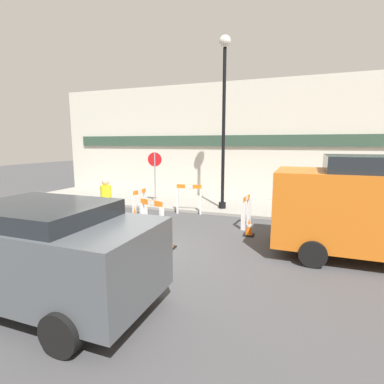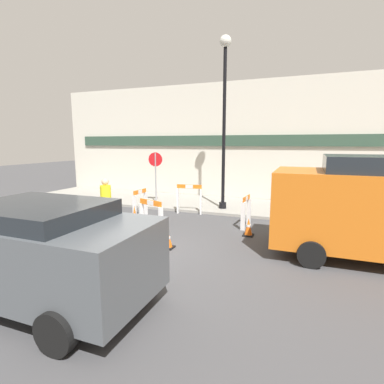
{
  "view_description": "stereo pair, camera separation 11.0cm",
  "coord_description": "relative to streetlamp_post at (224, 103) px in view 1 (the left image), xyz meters",
  "views": [
    {
      "loc": [
        3.75,
        -6.12,
        2.7
      ],
      "look_at": [
        0.11,
        3.53,
        1.0
      ],
      "focal_mm": 28.0,
      "sensor_mm": 36.0,
      "label": 1
    },
    {
      "loc": [
        3.85,
        -6.08,
        2.7
      ],
      "look_at": [
        0.11,
        3.53,
        1.0
      ],
      "focal_mm": 28.0,
      "sensor_mm": 36.0,
      "label": 2
    }
  ],
  "objects": [
    {
      "name": "sidewalk_slab",
      "position": [
        -0.73,
        0.86,
        -4.16
      ],
      "size": [
        18.0,
        3.38,
        0.1
      ],
      "color": "gray",
      "rests_on": "ground_plane"
    },
    {
      "name": "streetlamp_post",
      "position": [
        0.0,
        0.0,
        0.0
      ],
      "size": [
        0.44,
        0.44,
        6.52
      ],
      "color": "black",
      "rests_on": "sidewalk_slab"
    },
    {
      "name": "traffic_cone_2",
      "position": [
        1.59,
        -2.92,
        -3.95
      ],
      "size": [
        0.3,
        0.3,
        0.53
      ],
      "color": "black",
      "rests_on": "ground_plane"
    },
    {
      "name": "barricade_2",
      "position": [
        1.34,
        -2.08,
        -3.66
      ],
      "size": [
        0.19,
        0.74,
        1.03
      ],
      "rotation": [
        0.0,
        0.0,
        7.77
      ],
      "color": "white",
      "rests_on": "ground_plane"
    },
    {
      "name": "parked_car_1",
      "position": [
        -0.99,
        -7.89,
        -3.23
      ],
      "size": [
        3.91,
        2.01,
        1.73
      ],
      "color": "#4C5156",
      "rests_on": "ground_plane"
    },
    {
      "name": "ground_plane",
      "position": [
        -0.73,
        -5.33,
        -4.21
      ],
      "size": [
        60.0,
        60.0,
        0.0
      ],
      "primitive_type": "plane",
      "color": "#424244"
    },
    {
      "name": "person_worker",
      "position": [
        -2.48,
        -4.15,
        -3.31
      ],
      "size": [
        0.45,
        0.45,
        1.66
      ],
      "rotation": [
        0.0,
        0.0,
        0.79
      ],
      "color": "#33333D",
      "rests_on": "ground_plane"
    },
    {
      "name": "traffic_cone_0",
      "position": [
        -1.93,
        -3.47,
        -3.85
      ],
      "size": [
        0.3,
        0.3,
        0.74
      ],
      "color": "black",
      "rests_on": "ground_plane"
    },
    {
      "name": "traffic_cone_1",
      "position": [
        -0.16,
        -4.72,
        -3.98
      ],
      "size": [
        0.3,
        0.3,
        0.47
      ],
      "color": "black",
      "rests_on": "ground_plane"
    },
    {
      "name": "barricade_0",
      "position": [
        -2.59,
        -2.03,
        -3.67
      ],
      "size": [
        0.16,
        0.82,
        1.01
      ],
      "rotation": [
        0.0,
        0.0,
        4.67
      ],
      "color": "white",
      "rests_on": "ground_plane"
    },
    {
      "name": "barricade_3",
      "position": [
        -1.06,
        -0.98,
        -3.58
      ],
      "size": [
        0.98,
        0.28,
        1.14
      ],
      "rotation": [
        0.0,
        0.0,
        9.58
      ],
      "color": "white",
      "rests_on": "ground_plane"
    },
    {
      "name": "stop_sign",
      "position": [
        -3.01,
        0.0,
        -2.63
      ],
      "size": [
        0.59,
        0.17,
        2.2
      ],
      "rotation": [
        0.0,
        0.0,
        3.39
      ],
      "color": "gray",
      "rests_on": "sidewalk_slab"
    },
    {
      "name": "barricade_1",
      "position": [
        -0.9,
        -4.26,
        -3.6
      ],
      "size": [
        0.85,
        0.39,
        1.14
      ],
      "rotation": [
        0.0,
        0.0,
        5.97
      ],
      "color": "white",
      "rests_on": "ground_plane"
    },
    {
      "name": "storefront_facade",
      "position": [
        -0.73,
        2.62,
        -1.45
      ],
      "size": [
        18.0,
        0.22,
        5.5
      ],
      "color": "beige",
      "rests_on": "ground_plane"
    }
  ]
}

